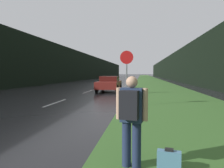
% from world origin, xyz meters
% --- Properties ---
extents(grass_verge, '(6.00, 240.00, 0.02)m').
position_xyz_m(grass_verge, '(6.82, 40.00, 0.01)').
color(grass_verge, '#386028').
rests_on(grass_verge, ground_plane).
extents(lane_stripe_b, '(0.12, 3.00, 0.01)m').
position_xyz_m(lane_stripe_b, '(0.00, 8.75, 0.00)').
color(lane_stripe_b, silver).
rests_on(lane_stripe_b, ground_plane).
extents(lane_stripe_c, '(0.12, 3.00, 0.01)m').
position_xyz_m(lane_stripe_c, '(0.00, 15.75, 0.00)').
color(lane_stripe_c, silver).
rests_on(lane_stripe_c, ground_plane).
extents(lane_stripe_d, '(0.12, 3.00, 0.01)m').
position_xyz_m(lane_stripe_d, '(0.00, 22.75, 0.00)').
color(lane_stripe_d, silver).
rests_on(lane_stripe_d, ground_plane).
extents(treeline_far_side, '(2.00, 140.00, 6.52)m').
position_xyz_m(treeline_far_side, '(-9.82, 50.00, 3.26)').
color(treeline_far_side, black).
rests_on(treeline_far_side, ground_plane).
extents(treeline_near_side, '(2.00, 140.00, 6.17)m').
position_xyz_m(treeline_near_side, '(12.82, 50.00, 3.09)').
color(treeline_near_side, black).
rests_on(treeline_near_side, ground_plane).
extents(stop_sign, '(0.67, 0.07, 2.84)m').
position_xyz_m(stop_sign, '(4.11, 8.18, 1.74)').
color(stop_sign, slate).
rests_on(stop_sign, ground_plane).
extents(hitchhiker_with_backpack, '(0.57, 0.45, 1.65)m').
position_xyz_m(hitchhiker_with_backpack, '(4.68, 1.50, 0.95)').
color(hitchhiker_with_backpack, '#1E2847').
rests_on(hitchhiker_with_backpack, ground_plane).
extents(suitcase, '(0.42, 0.20, 0.40)m').
position_xyz_m(suitcase, '(5.34, 1.51, 0.18)').
color(suitcase, teal).
rests_on(suitcase, ground_plane).
extents(car_passing_near, '(1.98, 4.31, 1.41)m').
position_xyz_m(car_passing_near, '(1.91, 16.25, 0.73)').
color(car_passing_near, maroon).
rests_on(car_passing_near, ground_plane).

